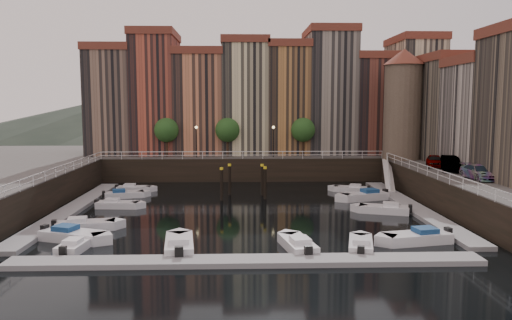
{
  "coord_description": "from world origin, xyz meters",
  "views": [
    {
      "loc": [
        -0.37,
        -47.52,
        10.04
      ],
      "look_at": [
        1.3,
        4.0,
        4.21
      ],
      "focal_mm": 35.0,
      "sensor_mm": 36.0,
      "label": 1
    }
  ],
  "objects_px": {
    "car_c": "(479,173)",
    "boat_left_2": "(117,204)",
    "corner_tower": "(403,102)",
    "boat_left_1": "(84,225)",
    "gangway": "(388,173)",
    "car_a": "(434,162)",
    "boat_left_0": "(72,235)",
    "car_b": "(450,164)",
    "mooring_pilings": "(245,182)"
  },
  "relations": [
    {
      "from": "mooring_pilings",
      "to": "car_c",
      "type": "xyz_separation_m",
      "value": [
        21.51,
        -8.09,
        2.02
      ]
    },
    {
      "from": "gangway",
      "to": "car_a",
      "type": "bearing_deg",
      "value": -43.54
    },
    {
      "from": "gangway",
      "to": "boat_left_0",
      "type": "distance_m",
      "value": 36.7
    },
    {
      "from": "mooring_pilings",
      "to": "boat_left_1",
      "type": "xyz_separation_m",
      "value": [
        -12.99,
        -13.49,
        -1.28
      ]
    },
    {
      "from": "corner_tower",
      "to": "boat_left_2",
      "type": "bearing_deg",
      "value": -156.4
    },
    {
      "from": "boat_left_0",
      "to": "car_c",
      "type": "height_order",
      "value": "car_c"
    },
    {
      "from": "car_c",
      "to": "boat_left_2",
      "type": "bearing_deg",
      "value": 171.22
    },
    {
      "from": "mooring_pilings",
      "to": "boat_left_2",
      "type": "relative_size",
      "value": 1.14
    },
    {
      "from": "gangway",
      "to": "corner_tower",
      "type": "bearing_deg",
      "value": 57.2
    },
    {
      "from": "corner_tower",
      "to": "car_c",
      "type": "xyz_separation_m",
      "value": [
        1.65,
        -17.19,
        -6.52
      ]
    },
    {
      "from": "boat_left_0",
      "to": "car_a",
      "type": "bearing_deg",
      "value": 47.83
    },
    {
      "from": "boat_left_0",
      "to": "car_b",
      "type": "xyz_separation_m",
      "value": [
        34.18,
        14.2,
        3.39
      ]
    },
    {
      "from": "boat_left_1",
      "to": "car_c",
      "type": "height_order",
      "value": "car_c"
    },
    {
      "from": "boat_left_1",
      "to": "car_c",
      "type": "xyz_separation_m",
      "value": [
        34.5,
        5.4,
        3.3
      ]
    },
    {
      "from": "car_b",
      "to": "car_c",
      "type": "distance_m",
      "value": 5.65
    },
    {
      "from": "boat_left_1",
      "to": "gangway",
      "type": "bearing_deg",
      "value": 19.52
    },
    {
      "from": "corner_tower",
      "to": "mooring_pilings",
      "type": "relative_size",
      "value": 2.81
    },
    {
      "from": "gangway",
      "to": "boat_left_0",
      "type": "xyz_separation_m",
      "value": [
        -29.88,
        -21.25,
        -1.51
      ]
    },
    {
      "from": "gangway",
      "to": "mooring_pilings",
      "type": "distance_m",
      "value": 17.58
    },
    {
      "from": "boat_left_0",
      "to": "boat_left_1",
      "type": "height_order",
      "value": "boat_left_0"
    },
    {
      "from": "boat_left_0",
      "to": "boat_left_1",
      "type": "bearing_deg",
      "value": 111.82
    },
    {
      "from": "car_b",
      "to": "boat_left_1",
      "type": "bearing_deg",
      "value": -143.59
    },
    {
      "from": "boat_left_0",
      "to": "gangway",
      "type": "bearing_deg",
      "value": 55.87
    },
    {
      "from": "car_b",
      "to": "boat_left_0",
      "type": "bearing_deg",
      "value": -138.89
    },
    {
      "from": "boat_left_2",
      "to": "car_a",
      "type": "distance_m",
      "value": 34.04
    },
    {
      "from": "corner_tower",
      "to": "gangway",
      "type": "height_order",
      "value": "corner_tower"
    },
    {
      "from": "mooring_pilings",
      "to": "boat_left_2",
      "type": "height_order",
      "value": "mooring_pilings"
    },
    {
      "from": "boat_left_0",
      "to": "mooring_pilings",
      "type": "bearing_deg",
      "value": 72.65
    },
    {
      "from": "boat_left_1",
      "to": "car_a",
      "type": "xyz_separation_m",
      "value": [
        33.89,
        14.35,
        3.32
      ]
    },
    {
      "from": "gangway",
      "to": "boat_left_1",
      "type": "relative_size",
      "value": 1.68
    },
    {
      "from": "gangway",
      "to": "boat_left_2",
      "type": "height_order",
      "value": "gangway"
    },
    {
      "from": "mooring_pilings",
      "to": "boat_left_1",
      "type": "bearing_deg",
      "value": -133.93
    },
    {
      "from": "corner_tower",
      "to": "boat_left_0",
      "type": "height_order",
      "value": "corner_tower"
    },
    {
      "from": "mooring_pilings",
      "to": "car_a",
      "type": "relative_size",
      "value": 1.22
    },
    {
      "from": "corner_tower",
      "to": "car_c",
      "type": "relative_size",
      "value": 2.98
    },
    {
      "from": "mooring_pilings",
      "to": "car_a",
      "type": "bearing_deg",
      "value": 2.35
    },
    {
      "from": "boat_left_2",
      "to": "car_a",
      "type": "height_order",
      "value": "car_a"
    },
    {
      "from": "mooring_pilings",
      "to": "car_c",
      "type": "height_order",
      "value": "car_c"
    },
    {
      "from": "boat_left_0",
      "to": "boat_left_2",
      "type": "xyz_separation_m",
      "value": [
        0.45,
        11.63,
        -0.07
      ]
    },
    {
      "from": "boat_left_1",
      "to": "car_c",
      "type": "relative_size",
      "value": 1.07
    },
    {
      "from": "boat_left_2",
      "to": "corner_tower",
      "type": "bearing_deg",
      "value": 28.12
    },
    {
      "from": "corner_tower",
      "to": "car_b",
      "type": "xyz_separation_m",
      "value": [
        1.4,
        -11.54,
        -6.4
      ]
    },
    {
      "from": "mooring_pilings",
      "to": "boat_left_2",
      "type": "bearing_deg",
      "value": -158.04
    },
    {
      "from": "boat_left_2",
      "to": "car_b",
      "type": "distance_m",
      "value": 34.0
    },
    {
      "from": "gangway",
      "to": "car_a",
      "type": "relative_size",
      "value": 2.06
    },
    {
      "from": "boat_left_1",
      "to": "boat_left_2",
      "type": "distance_m",
      "value": 8.48
    },
    {
      "from": "corner_tower",
      "to": "car_b",
      "type": "relative_size",
      "value": 2.86
    },
    {
      "from": "gangway",
      "to": "mooring_pilings",
      "type": "bearing_deg",
      "value": -164.84
    },
    {
      "from": "corner_tower",
      "to": "mooring_pilings",
      "type": "height_order",
      "value": "corner_tower"
    },
    {
      "from": "gangway",
      "to": "mooring_pilings",
      "type": "height_order",
      "value": "gangway"
    }
  ]
}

